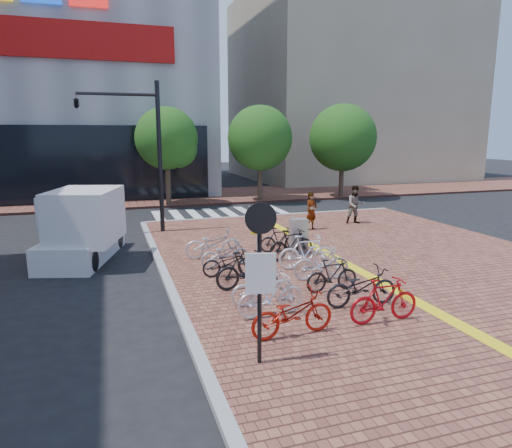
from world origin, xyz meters
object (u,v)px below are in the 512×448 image
object	(u,v)px
bike_2	(262,286)
bike_3	(246,270)
bike_0	(292,313)
bike_12	(291,244)
traffic_light_pole	(122,129)
pedestrian_a	(311,211)
box_truck	(80,226)
bike_9	(332,275)
pedestrian_b	(355,205)
bike_11	(307,252)
bike_1	(271,295)
bike_8	(362,287)
yellow_sign	(258,227)
bike_5	(225,254)
bike_7	(384,300)
bike_13	(280,240)
bike_10	(321,263)
bike_4	(229,262)
notice_sign	(260,264)
bike_6	(213,244)
utility_box	(298,237)

from	to	relation	value
bike_2	bike_3	world-z (taller)	bike_3
bike_0	bike_12	xyz separation A→B (m)	(2.35, 5.78, 0.02)
bike_12	traffic_light_pole	xyz separation A→B (m)	(-5.28, 6.15, 3.99)
pedestrian_a	box_truck	world-z (taller)	box_truck
bike_9	pedestrian_b	distance (m)	10.21
bike_11	bike_12	size ratio (longest dim) A/B	1.06
pedestrian_b	box_truck	bearing A→B (deg)	-158.26
bike_11	bike_12	world-z (taller)	bike_11
bike_1	bike_9	world-z (taller)	bike_1
bike_8	yellow_sign	bearing A→B (deg)	17.93
bike_5	yellow_sign	xyz separation A→B (m)	(1.16, 0.02, 0.81)
bike_7	bike_5	bearing A→B (deg)	23.40
bike_1	pedestrian_a	size ratio (longest dim) A/B	1.03
bike_13	bike_7	bearing A→B (deg)	-176.94
traffic_light_pole	box_truck	xyz separation A→B (m)	(-1.77, -3.38, -3.44)
bike_2	bike_10	world-z (taller)	bike_10
traffic_light_pole	bike_8	bearing A→B (deg)	-64.08
bike_2	traffic_light_pole	xyz separation A→B (m)	(-2.92, 9.91, 4.06)
bike_4	bike_12	xyz separation A→B (m)	(2.59, 1.26, 0.10)
bike_3	bike_8	distance (m)	3.27
notice_sign	bike_4	bearing A→B (deg)	81.45
bike_12	pedestrian_b	size ratio (longest dim) A/B	0.95
bike_7	bike_8	world-z (taller)	bike_7
bike_11	pedestrian_a	distance (m)	6.28
bike_11	notice_sign	size ratio (longest dim) A/B	0.60
bike_12	bike_13	world-z (taller)	bike_12
bike_1	yellow_sign	bearing A→B (deg)	-20.25
bike_3	bike_6	size ratio (longest dim) A/B	0.92
bike_6	bike_8	world-z (taller)	bike_6
bike_10	box_truck	size ratio (longest dim) A/B	0.36
bike_7	bike_1	bearing A→B (deg)	64.15
notice_sign	bike_0	bearing A→B (deg)	42.01
bike_8	bike_6	bearing A→B (deg)	26.50
bike_3	bike_5	world-z (taller)	bike_3
bike_13	pedestrian_b	bearing A→B (deg)	-50.67
bike_9	bike_3	bearing A→B (deg)	64.13
bike_4	notice_sign	xyz separation A→B (m)	(-0.82, -5.48, 1.54)
bike_11	utility_box	bearing A→B (deg)	-7.15
bike_10	traffic_light_pole	world-z (taller)	traffic_light_pole
bike_9	bike_12	world-z (taller)	bike_12
bike_10	bike_11	xyz separation A→B (m)	(0.05, 1.18, 0.04)
bike_2	bike_9	xyz separation A→B (m)	(2.15, 0.28, 0.01)
bike_13	box_truck	size ratio (longest dim) A/B	0.32
bike_11	traffic_light_pole	world-z (taller)	traffic_light_pole
bike_8	utility_box	distance (m)	5.18
utility_box	notice_sign	distance (m)	8.28
bike_9	bike_10	size ratio (longest dim) A/B	0.90
pedestrian_a	box_truck	size ratio (longest dim) A/B	0.35
bike_9	bike_11	distance (m)	2.21
bike_7	bike_9	size ratio (longest dim) A/B	1.14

